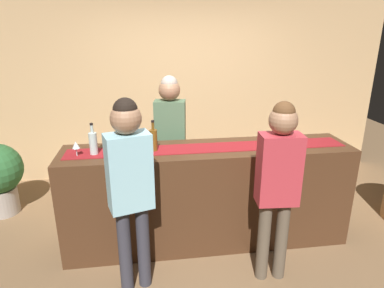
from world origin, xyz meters
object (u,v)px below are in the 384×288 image
Objects in this scene: wine_bottle_clear at (93,143)px; customer_sipping at (278,177)px; bartender at (170,133)px; customer_browsing at (130,179)px; wine_bottle_green at (133,142)px; wine_glass_mid_counter at (76,146)px; wine_bottle_amber at (153,140)px; wine_glass_near_customer at (269,136)px.

wine_bottle_clear is 1.68m from customer_sipping.
customer_browsing is at bearing 80.61° from bartender.
customer_sipping is at bearing -18.27° from customer_browsing.
wine_bottle_green is 1.34m from customer_sipping.
bartender reaches higher than wine_glass_mid_counter.
customer_browsing is (-0.21, -0.60, -0.12)m from wine_bottle_amber.
customer_browsing is (-0.01, -0.56, -0.12)m from wine_bottle_green.
wine_bottle_clear is (-0.36, 0.02, 0.00)m from wine_bottle_green.
customer_sipping is (1.70, -0.59, -0.15)m from wine_glass_mid_counter.
customer_sipping is (1.19, -0.59, -0.16)m from wine_bottle_green.
wine_glass_mid_counter is 1.81m from customer_sipping.
wine_bottle_green is 1.33m from wine_glass_near_customer.
wine_glass_near_customer is at bearing 81.66° from customer_sipping.
wine_bottle_clear is (-0.55, -0.02, 0.00)m from wine_bottle_amber.
customer_sipping reaches higher than wine_bottle_clear.
wine_bottle_clear is at bearing 176.02° from wine_bottle_green.
bartender is (0.21, 0.59, -0.12)m from wine_bottle_amber.
wine_bottle_green reaches higher than wine_glass_near_customer.
wine_bottle_clear is 2.10× the size of wine_glass_near_customer.
bartender is 1.46m from customer_sipping.
wine_glass_near_customer is 1.00× the size of wine_glass_mid_counter.
wine_glass_near_customer and wine_glass_mid_counter have the same top height.
wine_bottle_clear is 0.18× the size of customer_browsing.
customer_sipping reaches higher than wine_glass_mid_counter.
customer_sipping is 1.21m from customer_browsing.
wine_bottle_clear is at bearing 162.56° from customer_sipping.
wine_bottle_green is at bearing -167.36° from wine_bottle_amber.
wine_glass_near_customer is 0.66m from customer_sipping.
customer_browsing is at bearing -48.10° from wine_glass_mid_counter.
customer_sipping is (0.79, -1.22, -0.04)m from bartender.
wine_bottle_green is 0.57m from customer_browsing.
customer_sipping reaches higher than wine_bottle_amber.
wine_bottle_clear is 0.98m from bartender.
wine_glass_near_customer is at bearing 0.21° from wine_bottle_clear.
wine_bottle_amber is 0.70m from wine_glass_mid_counter.
wine_bottle_green is at bearing -178.66° from wine_glass_near_customer.
wine_glass_near_customer is (1.33, 0.03, -0.01)m from wine_bottle_green.
wine_bottle_amber is 2.10× the size of wine_glass_near_customer.
wine_glass_near_customer is at bearing 1.34° from wine_bottle_green.
wine_bottle_amber is at bearing 54.34° from customer_browsing.
wine_bottle_amber is 1.20m from customer_sipping.
wine_bottle_clear is 0.15m from wine_glass_mid_counter.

